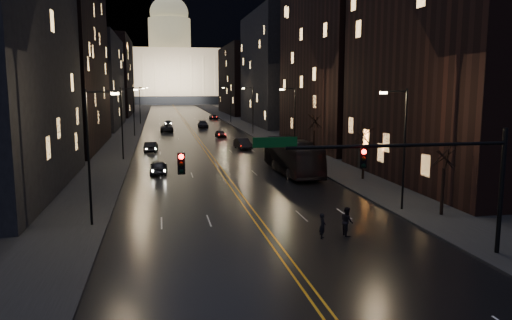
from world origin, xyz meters
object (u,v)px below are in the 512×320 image
oncoming_car_a (159,167)px  oncoming_car_b (151,147)px  receding_car_a (243,144)px  bus (292,157)px  traffic_signal (406,167)px  pedestrian_a (322,226)px  pedestrian_b (347,221)px

oncoming_car_a → oncoming_car_b: (-1.04, 18.06, 0.01)m
oncoming_car_b → receding_car_a: receding_car_a is taller
oncoming_car_b → bus: bearing=131.3°
traffic_signal → oncoming_car_b: size_ratio=3.87×
traffic_signal → oncoming_car_a: 32.22m
pedestrian_a → pedestrian_b: size_ratio=0.87×
oncoming_car_b → receding_car_a: 13.15m
bus → oncoming_car_a: size_ratio=3.00×
traffic_signal → pedestrian_a: bearing=121.2°
oncoming_car_a → pedestrian_b: size_ratio=2.36×
traffic_signal → oncoming_car_b: 49.51m
receding_car_a → oncoming_car_b: bearing=176.7°
oncoming_car_a → pedestrian_b: bearing=117.5°
receding_car_a → pedestrian_b: 43.15m
oncoming_car_b → pedestrian_a: (10.79, -42.71, 0.05)m
oncoming_car_a → oncoming_car_b: oncoming_car_b is taller
oncoming_car_a → receding_car_a: 22.37m
pedestrian_a → receding_car_a: bearing=20.7°
oncoming_car_b → oncoming_car_a: bearing=98.3°
bus → oncoming_car_b: bearing=124.6°
pedestrian_a → oncoming_car_a: bearing=45.3°
oncoming_car_a → oncoming_car_b: 18.09m
bus → receding_car_a: bearing=93.2°
oncoming_car_a → pedestrian_a: bearing=113.9°
oncoming_car_a → bus: bearing=173.0°
pedestrian_a → pedestrian_b: bearing=-55.6°
bus → pedestrian_a: (-4.13, -22.38, -0.99)m
oncoming_car_a → receding_car_a: size_ratio=0.89×
bus → oncoming_car_a: 14.11m
traffic_signal → pedestrian_b: size_ratio=9.53×
bus → receding_car_a: 21.18m
oncoming_car_a → pedestrian_b: pedestrian_b is taller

